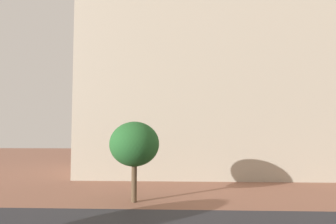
# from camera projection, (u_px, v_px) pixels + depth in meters

# --- Properties ---
(ground_plane) EXTENTS (120.00, 120.00, 0.00)m
(ground_plane) POSITION_uv_depth(u_px,v_px,m) (170.00, 224.00, 14.75)
(ground_plane) COLOR #93604C
(landmark_building) EXTENTS (28.32, 13.40, 39.41)m
(landmark_building) POSITION_uv_depth(u_px,v_px,m) (208.00, 77.00, 33.97)
(landmark_building) COLOR #B2A893
(landmark_building) RESTS_ON ground_plane
(tree_curb_far) EXTENTS (3.44, 3.44, 5.52)m
(tree_curb_far) POSITION_uv_depth(u_px,v_px,m) (134.00, 144.00, 19.53)
(tree_curb_far) COLOR brown
(tree_curb_far) RESTS_ON ground_plane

